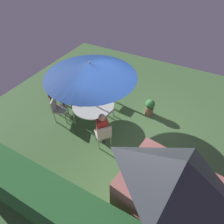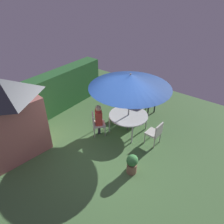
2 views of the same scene
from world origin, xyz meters
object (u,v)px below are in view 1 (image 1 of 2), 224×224
Objects in this scene: patio_umbrella at (90,70)px; bbq_grill at (59,90)px; patio_table at (93,106)px; chair_near_shed at (103,134)px; chair_far_side at (111,92)px; potted_plant_by_shed at (150,107)px; garden_shed at (169,201)px; chair_toward_hedge at (58,108)px; person_in_red at (102,126)px.

bbq_grill is (1.52, 0.00, -1.28)m from patio_umbrella.
patio_umbrella reaches higher than patio_table.
patio_umbrella is 2.02m from chair_near_shed.
potted_plant_by_shed is at bearing -177.73° from chair_far_side.
patio_umbrella is at bearing -43.04° from chair_near_shed.
chair_far_side is (3.19, -3.56, -0.88)m from garden_shed.
patio_table is 1.64× the size of chair_toward_hedge.
person_in_red is at bearing 136.96° from patio_table.
garden_shed is 5.36m from bbq_grill.
bbq_grill is (4.78, -2.36, -0.56)m from garden_shed.
chair_far_side reaches higher than patio_table.
patio_umbrella is (0.00, 0.00, 1.44)m from patio_table.
potted_plant_by_shed is 0.54× the size of person_in_red.
bbq_grill is 2.57m from chair_near_shed.
person_in_red reaches higher than patio_table.
garden_shed reaches higher than chair_toward_hedge.
chair_near_shed and chair_far_side have the same top height.
chair_toward_hedge is at bearing 24.76° from patio_umbrella.
garden_shed reaches higher than chair_near_shed.
bbq_grill is at bearing 0.13° from patio_umbrella.
chair_near_shed is (-0.89, 0.83, -1.61)m from patio_umbrella.
person_in_red is (2.43, -1.59, -0.62)m from garden_shed.
patio_umbrella is 2.01m from chair_far_side.
potted_plant_by_shed is at bearing -143.15° from patio_table.
patio_umbrella reaches higher than chair_far_side.
chair_far_side is 1.33× the size of potted_plant_by_shed.
potted_plant_by_shed is (-3.20, -1.27, -0.49)m from bbq_grill.
chair_toward_hedge is (2.08, -0.28, 0.00)m from chair_near_shed.
chair_toward_hedge is at bearing -22.18° from garden_shed.
person_in_red reaches higher than chair_toward_hedge.
person_in_red is at bearing -33.14° from garden_shed.
chair_near_shed is 1.00× the size of chair_far_side.
garden_shed reaches higher than patio_umbrella.
patio_umbrella is at bearing -155.24° from chair_toward_hedge.
chair_toward_hedge is at bearing -6.40° from person_in_red.
potted_plant_by_shed is (-1.68, -1.26, -1.77)m from patio_umbrella.
bbq_grill is at bearing -18.18° from person_in_red.
potted_plant_by_shed is (-1.61, -0.06, -0.16)m from chair_far_side.
garden_shed reaches higher than chair_far_side.
garden_shed reaches higher than person_in_red.
patio_umbrella is 2.07m from chair_toward_hedge.
person_in_red is (0.06, -0.06, 0.26)m from chair_near_shed.
patio_table is at bearing -179.87° from bbq_grill.
patio_table is 2.19× the size of potted_plant_by_shed.
chair_near_shed is 1.33× the size of potted_plant_by_shed.
chair_far_side is 1.00× the size of chair_toward_hedge.
chair_far_side is at bearing -125.89° from chair_toward_hedge.
garden_shed is at bearing 113.52° from potted_plant_by_shed.
person_in_red is at bearing 161.82° from bbq_grill.
patio_table reaches higher than potted_plant_by_shed.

